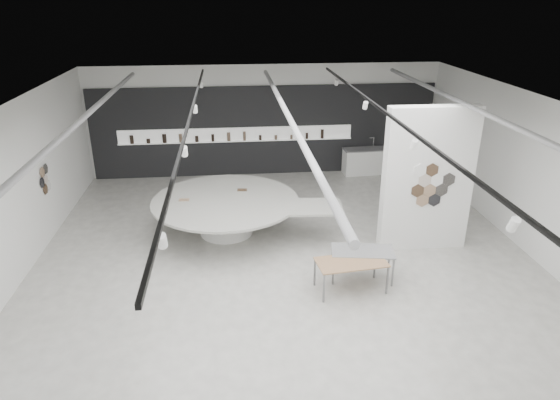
{
  "coord_description": "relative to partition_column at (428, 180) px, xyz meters",
  "views": [
    {
      "loc": [
        -1.22,
        -9.9,
        6.0
      ],
      "look_at": [
        -0.08,
        1.2,
        1.34
      ],
      "focal_mm": 32.0,
      "sensor_mm": 36.0,
      "label": 1
    }
  ],
  "objects": [
    {
      "name": "room",
      "position": [
        -3.59,
        -1.0,
        0.27
      ],
      "size": [
        12.02,
        14.02,
        3.82
      ],
      "color": "beige",
      "rests_on": "ground"
    },
    {
      "name": "back_wall_display",
      "position": [
        -3.58,
        5.94,
        -0.26
      ],
      "size": [
        11.8,
        0.27,
        3.1
      ],
      "color": "black",
      "rests_on": "ground"
    },
    {
      "name": "partition_column",
      "position": [
        0.0,
        0.0,
        0.0
      ],
      "size": [
        2.2,
        0.38,
        3.6
      ],
      "color": "white",
      "rests_on": "ground"
    },
    {
      "name": "display_island",
      "position": [
        -4.84,
        1.23,
        -1.16
      ],
      "size": [
        5.04,
        4.08,
        0.99
      ],
      "rotation": [
        0.0,
        0.0,
        -0.06
      ],
      "color": "white",
      "rests_on": "ground"
    },
    {
      "name": "sample_table_wood",
      "position": [
        -2.25,
        -1.81,
        -1.15
      ],
      "size": [
        1.56,
        0.92,
        0.7
      ],
      "rotation": [
        0.0,
        0.0,
        0.12
      ],
      "color": "#9D7551",
      "rests_on": "ground"
    },
    {
      "name": "sample_table_stone",
      "position": [
        -1.89,
        -1.37,
        -1.15
      ],
      "size": [
        1.47,
        0.9,
        0.71
      ],
      "rotation": [
        0.0,
        0.0,
        -0.16
      ],
      "color": "gray",
      "rests_on": "ground"
    },
    {
      "name": "kitchen_counter",
      "position": [
        0.03,
        5.55,
        -1.34
      ],
      "size": [
        1.65,
        0.73,
        1.27
      ],
      "rotation": [
        0.0,
        0.0,
        0.06
      ],
      "color": "white",
      "rests_on": "ground"
    }
  ]
}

